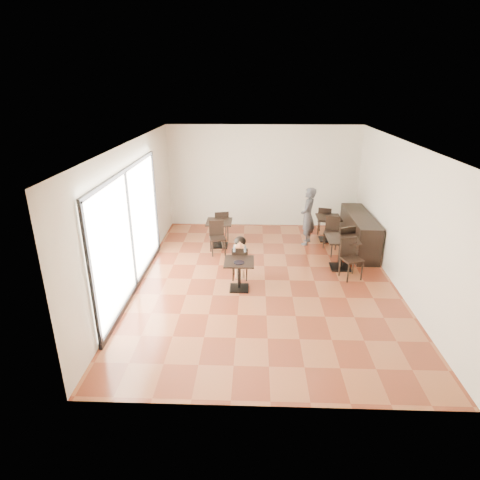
{
  "coord_description": "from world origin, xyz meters",
  "views": [
    {
      "loc": [
        -0.28,
        -8.54,
        4.38
      ],
      "look_at": [
        -0.59,
        0.04,
        1.0
      ],
      "focal_mm": 30.0,
      "sensor_mm": 36.0,
      "label": 1
    }
  ],
  "objects_px": {
    "chair_left_a": "(221,225)",
    "chair_back_b": "(331,233)",
    "cafe_table_back": "(328,228)",
    "chair_mid_a": "(342,242)",
    "cafe_table_left": "(219,234)",
    "cafe_table_mid": "(341,253)",
    "child_chair": "(240,262)",
    "chair_left_b": "(218,238)",
    "child": "(240,258)",
    "chair_mid_b": "(352,259)",
    "adult_patron": "(308,216)",
    "chair_back_a": "(325,220)",
    "child_table": "(239,275)"
  },
  "relations": [
    {
      "from": "child",
      "to": "chair_mid_b",
      "type": "distance_m",
      "value": 2.64
    },
    {
      "from": "chair_left_a",
      "to": "chair_back_b",
      "type": "relative_size",
      "value": 1.04
    },
    {
      "from": "chair_left_b",
      "to": "child_chair",
      "type": "bearing_deg",
      "value": -79.74
    },
    {
      "from": "cafe_table_left",
      "to": "cafe_table_mid",
      "type": "bearing_deg",
      "value": -23.03
    },
    {
      "from": "chair_mid_a",
      "to": "chair_left_a",
      "type": "relative_size",
      "value": 1.07
    },
    {
      "from": "cafe_table_left",
      "to": "chair_mid_a",
      "type": "bearing_deg",
      "value": -13.62
    },
    {
      "from": "cafe_table_left",
      "to": "chair_mid_b",
      "type": "relative_size",
      "value": 0.78
    },
    {
      "from": "cafe_table_left",
      "to": "chair_mid_b",
      "type": "bearing_deg",
      "value": -29.92
    },
    {
      "from": "chair_left_a",
      "to": "chair_back_a",
      "type": "bearing_deg",
      "value": 176.37
    },
    {
      "from": "child",
      "to": "cafe_table_mid",
      "type": "xyz_separation_m",
      "value": [
        2.51,
        0.65,
        -0.12
      ]
    },
    {
      "from": "chair_left_b",
      "to": "chair_mid_b",
      "type": "bearing_deg",
      "value": -36.5
    },
    {
      "from": "chair_mid_a",
      "to": "chair_left_b",
      "type": "distance_m",
      "value": 3.31
    },
    {
      "from": "child",
      "to": "chair_back_a",
      "type": "height_order",
      "value": "child"
    },
    {
      "from": "chair_back_a",
      "to": "cafe_table_back",
      "type": "bearing_deg",
      "value": 107.39
    },
    {
      "from": "adult_patron",
      "to": "chair_mid_b",
      "type": "distance_m",
      "value": 2.36
    },
    {
      "from": "adult_patron",
      "to": "chair_back_a",
      "type": "relative_size",
      "value": 1.9
    },
    {
      "from": "chair_left_b",
      "to": "chair_back_b",
      "type": "xyz_separation_m",
      "value": [
        3.16,
        0.59,
        -0.02
      ]
    },
    {
      "from": "cafe_table_mid",
      "to": "chair_left_b",
      "type": "distance_m",
      "value": 3.27
    },
    {
      "from": "cafe_table_back",
      "to": "chair_mid_a",
      "type": "xyz_separation_m",
      "value": [
        0.14,
        -1.39,
        0.12
      ]
    },
    {
      "from": "cafe_table_left",
      "to": "child_table",
      "type": "bearing_deg",
      "value": -75.46
    },
    {
      "from": "cafe_table_mid",
      "to": "chair_back_b",
      "type": "height_order",
      "value": "chair_back_b"
    },
    {
      "from": "child_chair",
      "to": "chair_left_a",
      "type": "bearing_deg",
      "value": -75.46
    },
    {
      "from": "child_table",
      "to": "chair_mid_b",
      "type": "xyz_separation_m",
      "value": [
        2.64,
        0.65,
        0.14
      ]
    },
    {
      "from": "chair_left_a",
      "to": "chair_back_b",
      "type": "xyz_separation_m",
      "value": [
        3.16,
        -0.51,
        -0.02
      ]
    },
    {
      "from": "adult_patron",
      "to": "chair_mid_a",
      "type": "xyz_separation_m",
      "value": [
        0.79,
        -1.09,
        -0.35
      ]
    },
    {
      "from": "cafe_table_back",
      "to": "chair_left_b",
      "type": "distance_m",
      "value": 3.36
    },
    {
      "from": "cafe_table_left",
      "to": "chair_back_b",
      "type": "height_order",
      "value": "chair_back_b"
    },
    {
      "from": "adult_patron",
      "to": "chair_back_b",
      "type": "xyz_separation_m",
      "value": [
        0.65,
        -0.25,
        -0.4
      ]
    },
    {
      "from": "chair_back_a",
      "to": "chair_back_b",
      "type": "relative_size",
      "value": 1.0
    },
    {
      "from": "child",
      "to": "adult_patron",
      "type": "bearing_deg",
      "value": 51.11
    },
    {
      "from": "cafe_table_left",
      "to": "chair_left_a",
      "type": "relative_size",
      "value": 0.83
    },
    {
      "from": "chair_mid_b",
      "to": "chair_left_a",
      "type": "xyz_separation_m",
      "value": [
        -3.3,
        2.45,
        -0.03
      ]
    },
    {
      "from": "child_table",
      "to": "cafe_table_left",
      "type": "bearing_deg",
      "value": 104.54
    },
    {
      "from": "chair_left_a",
      "to": "chair_left_b",
      "type": "xyz_separation_m",
      "value": [
        0.0,
        -1.1,
        0.0
      ]
    },
    {
      "from": "child_chair",
      "to": "chair_back_b",
      "type": "height_order",
      "value": "chair_back_b"
    },
    {
      "from": "chair_left_b",
      "to": "chair_back_a",
      "type": "xyz_separation_m",
      "value": [
        3.16,
        1.69,
        -0.02
      ]
    },
    {
      "from": "chair_mid_a",
      "to": "chair_back_b",
      "type": "bearing_deg",
      "value": -100.34
    },
    {
      "from": "chair_mid_a",
      "to": "chair_back_a",
      "type": "relative_size",
      "value": 1.11
    },
    {
      "from": "chair_left_a",
      "to": "chair_back_b",
      "type": "distance_m",
      "value": 3.2
    },
    {
      "from": "adult_patron",
      "to": "cafe_table_left",
      "type": "bearing_deg",
      "value": -65.95
    },
    {
      "from": "child_chair",
      "to": "adult_patron",
      "type": "distance_m",
      "value": 2.97
    },
    {
      "from": "chair_mid_a",
      "to": "chair_left_a",
      "type": "height_order",
      "value": "chair_mid_a"
    },
    {
      "from": "cafe_table_back",
      "to": "chair_back_b",
      "type": "distance_m",
      "value": 0.55
    },
    {
      "from": "chair_back_b",
      "to": "chair_mid_b",
      "type": "bearing_deg",
      "value": -68.45
    },
    {
      "from": "child",
      "to": "adult_patron",
      "type": "xyz_separation_m",
      "value": [
        1.85,
        2.29,
        0.3
      ]
    },
    {
      "from": "adult_patron",
      "to": "chair_back_a",
      "type": "height_order",
      "value": "adult_patron"
    },
    {
      "from": "adult_patron",
      "to": "cafe_table_left",
      "type": "relative_size",
      "value": 2.21
    },
    {
      "from": "chair_back_a",
      "to": "chair_back_b",
      "type": "distance_m",
      "value": 1.1
    },
    {
      "from": "child_table",
      "to": "chair_left_a",
      "type": "distance_m",
      "value": 3.17
    },
    {
      "from": "cafe_table_left",
      "to": "chair_mid_a",
      "type": "relative_size",
      "value": 0.78
    }
  ]
}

